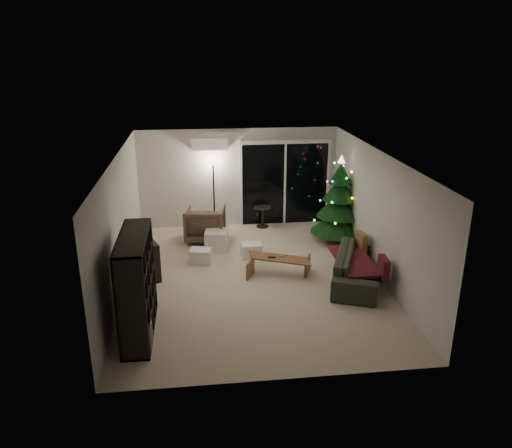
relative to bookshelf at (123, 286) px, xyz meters
The scene contains 18 objects.
room 4.23m from the bookshelf, 50.16° to the left, with size 6.50×7.51×2.60m.
bookshelf is the anchor object (origin of this frame).
media_cabinet 2.33m from the bookshelf, 90.00° to the left, with size 0.47×1.26×0.78m, color black.
stereo 2.28m from the bookshelf, 90.00° to the left, with size 0.40×0.47×0.17m, color black.
armchair 4.23m from the bookshelf, 71.06° to the left, with size 0.90×0.93×0.85m, color #443127.
ottoman 3.77m from the bookshelf, 64.52° to the left, with size 0.51×0.51×0.45m, color beige.
cardboard_box_a 2.99m from the bookshelf, 65.11° to the left, with size 0.44×0.33×0.31m, color white.
cardboard_box_b 3.73m from the bookshelf, 50.27° to the left, with size 0.45×0.34×0.31m, color white.
side_table 5.57m from the bookshelf, 59.08° to the left, with size 0.42×0.42×0.53m, color black.
floor_lamp 5.00m from the bookshelf, 71.14° to the left, with size 0.29×0.29×1.79m, color black.
sofa 4.55m from the bookshelf, 17.92° to the left, with size 2.12×0.83×0.62m, color #3B4432.
sofa_throw 4.44m from the bookshelf, 18.32° to the left, with size 0.66×1.53×0.05m, color #43121A.
cushion_a 4.99m from the bookshelf, 24.16° to the left, with size 0.12×0.41×0.41m, color brown.
cushion_b 4.62m from the bookshelf, ahead, with size 0.12×0.41×0.41m, color #43121A.
coffee_table 3.41m from the bookshelf, 33.43° to the left, with size 1.23×0.43×0.39m, color brown, non-canonical shape.
remote_a 3.25m from the bookshelf, 34.89° to the left, with size 0.15×0.05×0.02m, color black.
remote_b 3.49m from the bookshelf, 33.20° to the left, with size 0.14×0.04×0.02m, color slate.
christmas_tree 5.73m from the bookshelf, 38.37° to the left, with size 1.29×1.29×2.08m, color black.
Camera 1 is at (-1.02, -9.00, 4.39)m, focal length 35.00 mm.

